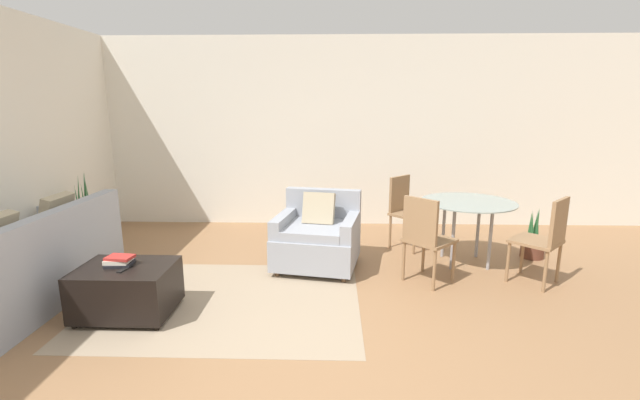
% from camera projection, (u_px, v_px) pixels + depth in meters
% --- Properties ---
extents(ground_plane, '(20.00, 20.00, 0.00)m').
position_uv_depth(ground_plane, '(301.00, 354.00, 3.11)').
color(ground_plane, '#936B47').
extents(wall_back, '(12.00, 0.06, 2.75)m').
position_uv_depth(wall_back, '(318.00, 133.00, 6.32)').
color(wall_back, white).
rests_on(wall_back, ground_plane).
extents(wall_left, '(0.06, 12.00, 2.75)m').
position_uv_depth(wall_left, '(5.00, 145.00, 4.37)').
color(wall_left, white).
rests_on(wall_left, ground_plane).
extents(area_rug, '(2.41, 1.83, 0.01)m').
position_uv_depth(area_rug, '(228.00, 301.00, 3.95)').
color(area_rug, gray).
rests_on(area_rug, ground_plane).
extents(couch, '(0.90, 1.99, 0.92)m').
position_uv_depth(couch, '(27.00, 270.00, 3.89)').
color(couch, '#999EA8').
rests_on(couch, ground_plane).
extents(armchair, '(1.01, 0.97, 0.83)m').
position_uv_depth(armchair, '(318.00, 237.00, 4.76)').
color(armchair, '#999EA8').
rests_on(armchair, ground_plane).
extents(ottoman, '(0.78, 0.59, 0.44)m').
position_uv_depth(ottoman, '(127.00, 289.00, 3.65)').
color(ottoman, black).
rests_on(ottoman, ground_plane).
extents(book_stack, '(0.23, 0.19, 0.08)m').
position_uv_depth(book_stack, '(119.00, 261.00, 3.63)').
color(book_stack, black).
rests_on(book_stack, ottoman).
extents(tv_remote_primary, '(0.07, 0.16, 0.01)m').
position_uv_depth(tv_remote_primary, '(125.00, 269.00, 3.54)').
color(tv_remote_primary, black).
rests_on(tv_remote_primary, ottoman).
extents(potted_plant, '(0.37, 0.37, 1.00)m').
position_uv_depth(potted_plant, '(88.00, 233.00, 5.29)').
color(potted_plant, brown).
rests_on(potted_plant, ground_plane).
extents(dining_table, '(1.04, 1.04, 0.72)m').
position_uv_depth(dining_table, '(468.00, 209.00, 4.79)').
color(dining_table, '#8C9E99').
rests_on(dining_table, ground_plane).
extents(dining_chair_near_left, '(0.59, 0.59, 0.90)m').
position_uv_depth(dining_chair_near_left, '(425.00, 234.00, 4.25)').
color(dining_chair_near_left, '#93704C').
rests_on(dining_chair_near_left, ground_plane).
extents(dining_chair_near_right, '(0.59, 0.59, 0.90)m').
position_uv_depth(dining_chair_near_right, '(546.00, 235.00, 4.22)').
color(dining_chair_near_right, '#93704C').
rests_on(dining_chair_near_right, ground_plane).
extents(dining_chair_far_left, '(0.59, 0.59, 0.90)m').
position_uv_depth(dining_chair_far_left, '(406.00, 207.00, 5.41)').
color(dining_chair_far_left, '#93704C').
rests_on(dining_chair_far_left, ground_plane).
extents(potted_plant_small, '(0.26, 0.26, 0.61)m').
position_uv_depth(potted_plant_small, '(533.00, 244.00, 5.07)').
color(potted_plant_small, brown).
rests_on(potted_plant_small, ground_plane).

